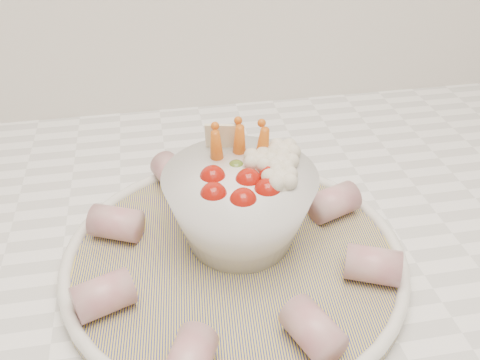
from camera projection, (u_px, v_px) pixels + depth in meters
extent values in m
cube|color=white|center=(385.00, 233.00, 0.59)|extent=(2.04, 0.62, 0.04)
cylinder|color=navy|center=(234.00, 261.00, 0.51)|extent=(0.35, 0.35, 0.01)
torus|color=white|center=(234.00, 255.00, 0.51)|extent=(0.32, 0.32, 0.01)
sphere|color=#9B120A|center=(214.00, 196.00, 0.46)|extent=(0.02, 0.02, 0.02)
sphere|color=#9B120A|center=(243.00, 201.00, 0.46)|extent=(0.02, 0.02, 0.02)
sphere|color=#9B120A|center=(267.00, 191.00, 0.47)|extent=(0.02, 0.02, 0.02)
sphere|color=#9B120A|center=(213.00, 178.00, 0.48)|extent=(0.02, 0.02, 0.02)
sphere|color=#9B120A|center=(248.00, 181.00, 0.48)|extent=(0.02, 0.02, 0.02)
sphere|color=#9B120A|center=(272.00, 177.00, 0.49)|extent=(0.02, 0.02, 0.02)
sphere|color=#526D24|center=(236.00, 169.00, 0.50)|extent=(0.02, 0.02, 0.02)
cone|color=#C65812|center=(217.00, 153.00, 0.50)|extent=(0.02, 0.03, 0.06)
cone|color=#C65812|center=(239.00, 148.00, 0.51)|extent=(0.02, 0.03, 0.06)
cone|color=#C65812|center=(262.00, 150.00, 0.51)|extent=(0.02, 0.03, 0.06)
sphere|color=beige|center=(281.00, 169.00, 0.50)|extent=(0.03, 0.03, 0.03)
sphere|color=beige|center=(280.00, 184.00, 0.47)|extent=(0.03, 0.03, 0.03)
sphere|color=beige|center=(283.00, 157.00, 0.51)|extent=(0.03, 0.03, 0.03)
sphere|color=beige|center=(260.00, 166.00, 0.50)|extent=(0.03, 0.03, 0.03)
cube|color=beige|center=(225.00, 142.00, 0.52)|extent=(0.04, 0.02, 0.04)
cylinder|color=#A84D59|center=(334.00, 202.00, 0.55)|extent=(0.06, 0.05, 0.03)
cylinder|color=#A84D59|center=(262.00, 169.00, 0.60)|extent=(0.05, 0.06, 0.03)
cylinder|color=#A84D59|center=(172.00, 174.00, 0.59)|extent=(0.05, 0.06, 0.03)
cylinder|color=#A84D59|center=(116.00, 223.00, 0.52)|extent=(0.06, 0.05, 0.03)
cylinder|color=#A84D59|center=(104.00, 295.00, 0.44)|extent=(0.06, 0.05, 0.03)
cylinder|color=#A84D59|center=(313.00, 330.00, 0.41)|extent=(0.05, 0.06, 0.03)
cylinder|color=#A84D59|center=(373.00, 265.00, 0.47)|extent=(0.06, 0.05, 0.03)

